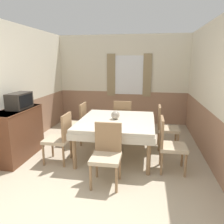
{
  "coord_description": "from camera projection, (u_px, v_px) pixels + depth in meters",
  "views": [
    {
      "loc": [
        0.78,
        -1.97,
        1.85
      ],
      "look_at": [
        0.09,
        2.11,
        0.88
      ],
      "focal_mm": 35.0,
      "sensor_mm": 36.0,
      "label": 1
    }
  ],
  "objects": [
    {
      "name": "vase",
      "position": [
        115.0,
        115.0,
        4.29
      ],
      "size": [
        0.17,
        0.17,
        0.17
      ],
      "color": "#A39989",
      "rests_on": "dining_table"
    },
    {
      "name": "chair_head_window",
      "position": [
        123.0,
        118.0,
        5.34
      ],
      "size": [
        0.44,
        0.44,
        0.93
      ],
      "color": "#93704C",
      "rests_on": "ground_plane"
    },
    {
      "name": "wall_back",
      "position": [
        123.0,
        80.0,
        6.52
      ],
      "size": [
        4.22,
        0.1,
        2.6
      ],
      "color": "silver",
      "rests_on": "ground_plane"
    },
    {
      "name": "tv",
      "position": [
        19.0,
        101.0,
        4.15
      ],
      "size": [
        0.29,
        0.53,
        0.3
      ],
      "color": "#2D2823",
      "rests_on": "sideboard"
    },
    {
      "name": "sideboard",
      "position": [
        18.0,
        133.0,
        4.21
      ],
      "size": [
        0.46,
        1.18,
        0.96
      ],
      "color": "brown",
      "rests_on": "ground_plane"
    },
    {
      "name": "chair_left_near",
      "position": [
        60.0,
        137.0,
        4.0
      ],
      "size": [
        0.44,
        0.44,
        0.93
      ],
      "rotation": [
        0.0,
        0.0,
        1.57
      ],
      "color": "#93704C",
      "rests_on": "ground_plane"
    },
    {
      "name": "chair_right_far",
      "position": [
        165.0,
        126.0,
        4.66
      ],
      "size": [
        0.44,
        0.44,
        0.93
      ],
      "rotation": [
        0.0,
        0.0,
        4.71
      ],
      "color": "#93704C",
      "rests_on": "ground_plane"
    },
    {
      "name": "chair_head_near",
      "position": [
        107.0,
        152.0,
        3.32
      ],
      "size": [
        0.44,
        0.44,
        0.93
      ],
      "rotation": [
        0.0,
        0.0,
        3.14
      ],
      "color": "#93704C",
      "rests_on": "ground_plane"
    },
    {
      "name": "wall_right",
      "position": [
        212.0,
        92.0,
        4.01
      ],
      "size": [
        0.05,
        4.94,
        2.6
      ],
      "color": "silver",
      "rests_on": "ground_plane"
    },
    {
      "name": "wall_left",
      "position": [
        19.0,
        88.0,
        4.64
      ],
      "size": [
        0.05,
        4.94,
        2.6
      ],
      "color": "silver",
      "rests_on": "ground_plane"
    },
    {
      "name": "chair_right_near",
      "position": [
        169.0,
        143.0,
        3.69
      ],
      "size": [
        0.44,
        0.44,
        0.93
      ],
      "rotation": [
        0.0,
        0.0,
        4.71
      ],
      "color": "#93704C",
      "rests_on": "ground_plane"
    },
    {
      "name": "chair_left_far",
      "position": [
        78.0,
        122.0,
        4.97
      ],
      "size": [
        0.44,
        0.44,
        0.93
      ],
      "rotation": [
        0.0,
        0.0,
        1.57
      ],
      "color": "#93704C",
      "rests_on": "ground_plane"
    },
    {
      "name": "dining_table",
      "position": [
        117.0,
        125.0,
        4.3
      ],
      "size": [
        1.46,
        1.63,
        0.73
      ],
      "color": "beige",
      "rests_on": "ground_plane"
    }
  ]
}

